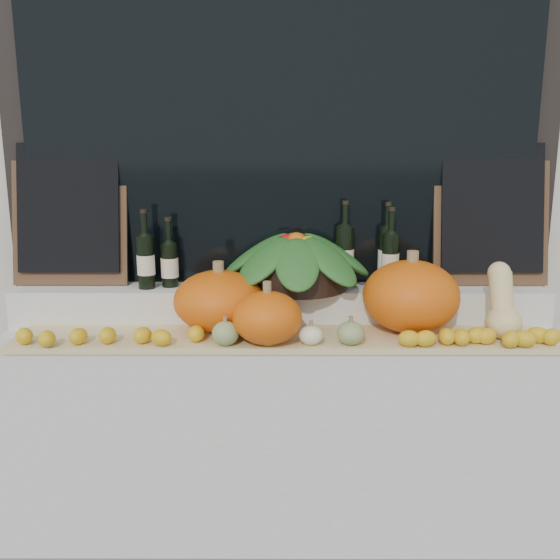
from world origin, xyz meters
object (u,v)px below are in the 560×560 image
object	(u,v)px
pumpkin_left	(219,301)
butternut_squash	(502,306)
wine_bottle_tall	(344,255)
produce_bowl	(296,260)
pumpkin_right	(411,296)

from	to	relation	value
pumpkin_left	butternut_squash	xyz separation A→B (m)	(1.12, -0.08, 0.00)
pumpkin_left	wine_bottle_tall	bearing A→B (deg)	23.35
pumpkin_left	butternut_squash	bearing A→B (deg)	-4.29
butternut_squash	produce_bowl	distance (m)	0.86
produce_bowl	wine_bottle_tall	world-z (taller)	wine_bottle_tall
pumpkin_left	produce_bowl	distance (m)	0.39
pumpkin_left	produce_bowl	bearing A→B (deg)	30.06
pumpkin_right	produce_bowl	size ratio (longest dim) A/B	0.57
pumpkin_left	pumpkin_right	distance (m)	0.78
butternut_squash	wine_bottle_tall	xyz separation A→B (m)	(-0.59, 0.31, 0.14)
butternut_squash	wine_bottle_tall	distance (m)	0.68
butternut_squash	wine_bottle_tall	bearing A→B (deg)	152.20
wine_bottle_tall	pumpkin_left	bearing A→B (deg)	-156.65
pumpkin_right	produce_bowl	distance (m)	0.51
wine_bottle_tall	produce_bowl	bearing A→B (deg)	-168.11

